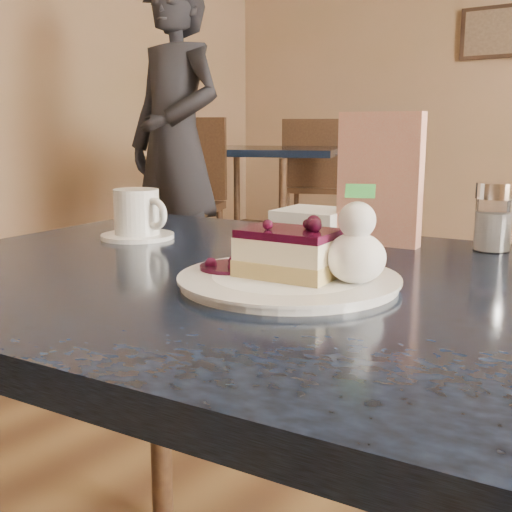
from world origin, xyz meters
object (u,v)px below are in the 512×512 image
Objects in this scene: cheesecake_slice at (289,253)px; coffee_set at (138,217)px; patron at (175,143)px; main_table at (305,334)px; dessert_plate at (289,281)px; bg_table_far_left at (257,257)px.

cheesecake_slice is 0.93× the size of coffee_set.
coffee_set is (-0.42, 0.12, -0.00)m from cheesecake_slice.
cheesecake_slice is 2.83m from patron.
main_table is at bearing -10.06° from coffee_set.
dessert_plate is at bearing -38.26° from patron.
patron is at bearing 130.56° from cheesecake_slice.
cheesecake_slice reaches higher than main_table.
main_table is 4.72× the size of dessert_plate.
bg_table_far_left is at bearing 102.37° from patron.
cheesecake_slice is (0.01, -0.05, 0.12)m from main_table.
dessert_plate is 1.96× the size of coffee_set.
dessert_plate is 3.66m from bg_table_far_left.
patron is (-2.08, 1.87, 0.19)m from main_table.
patron reaches higher than coffee_set.
bg_table_far_left is 1.22m from patron.
coffee_set reaches higher than main_table.
main_table is at bearing 96.80° from dessert_plate.
cheesecake_slice is at bearing -90.00° from main_table.
cheesecake_slice is 0.44m from coffee_set.
bg_table_far_left is (-1.79, 2.70, -0.74)m from coffee_set.
patron is (0.13, -0.91, 0.81)m from bg_table_far_left.
dessert_plate is at bearing 83.20° from cheesecake_slice.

